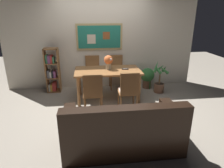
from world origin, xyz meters
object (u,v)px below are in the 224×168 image
(dining_table, at_px, (108,74))
(dining_chair_near_left, at_px, (93,91))
(dining_chair_far_left, at_px, (93,70))
(leather_couch, at_px, (123,131))
(tv_remote, at_px, (125,69))
(dining_chair_far_right, at_px, (116,69))
(bookshelf, at_px, (52,72))
(potted_ivy, at_px, (147,77))
(potted_palm, at_px, (159,81))
(dining_chair_near_right, at_px, (129,89))
(flower_vase, at_px, (108,61))

(dining_table, xyz_separation_m, dining_chair_near_left, (-0.38, -0.78, -0.11))
(dining_chair_near_left, height_order, dining_chair_far_left, same)
(leather_couch, distance_m, tv_remote, 2.00)
(dining_chair_near_left, height_order, tv_remote, dining_chair_near_left)
(dining_chair_near_left, relative_size, dining_chair_far_right, 1.00)
(dining_chair_far_left, xyz_separation_m, leather_couch, (0.38, -2.72, -0.22))
(dining_chair_near_left, xyz_separation_m, tv_remote, (0.80, 0.77, 0.22))
(bookshelf, relative_size, potted_ivy, 1.94)
(potted_palm, bearing_deg, dining_chair_near_left, -149.45)
(dining_chair_near_right, relative_size, flower_vase, 2.71)
(dining_chair_near_right, relative_size, dining_chair_far_right, 1.00)
(leather_couch, bearing_deg, dining_table, 91.05)
(dining_chair_far_left, distance_m, leather_couch, 2.76)
(dining_chair_far_left, bearing_deg, dining_chair_far_right, -1.24)
(dining_chair_near_right, bearing_deg, flower_vase, 112.16)
(tv_remote, bearing_deg, flower_vase, 169.35)
(dining_table, xyz_separation_m, bookshelf, (-1.41, 0.68, -0.09))
(bookshelf, bearing_deg, dining_table, -25.84)
(dining_chair_near_right, bearing_deg, leather_couch, -105.39)
(leather_couch, distance_m, flower_vase, 2.08)
(dining_chair_far_left, height_order, potted_palm, dining_chair_far_left)
(dining_chair_far_right, bearing_deg, tv_remote, -82.64)
(dining_chair_far_right, xyz_separation_m, leather_couch, (-0.28, -2.71, -0.22))
(dining_chair_far_left, xyz_separation_m, bookshelf, (-1.07, -0.12, 0.02))
(dining_chair_far_left, height_order, potted_ivy, dining_chair_far_left)
(dining_chair_near_right, height_order, flower_vase, flower_vase)
(bookshelf, distance_m, flower_vase, 1.61)
(bookshelf, xyz_separation_m, potted_ivy, (2.58, -0.06, -0.22))
(dining_chair_far_left, relative_size, potted_palm, 1.06)
(potted_palm, bearing_deg, bookshelf, 171.68)
(dining_table, distance_m, dining_chair_near_right, 0.84)
(dining_chair_near_right, xyz_separation_m, tv_remote, (0.06, 0.74, 0.22))
(dining_chair_near_left, relative_size, bookshelf, 0.78)
(dining_table, xyz_separation_m, potted_ivy, (1.18, 0.63, -0.31))
(dining_table, xyz_separation_m, leather_couch, (0.04, -1.92, -0.33))
(dining_chair_far_right, relative_size, potted_palm, 1.06)
(dining_chair_near_left, bearing_deg, bookshelf, 124.98)
(flower_vase, relative_size, tv_remote, 2.08)
(dining_table, height_order, bookshelf, bookshelf)
(potted_ivy, bearing_deg, leather_couch, -114.13)
(dining_table, relative_size, leather_couch, 0.86)
(dining_chair_far_right, height_order, tv_remote, dining_chair_far_right)
(dining_chair_near_left, bearing_deg, flower_vase, 64.26)
(dining_table, distance_m, potted_ivy, 1.37)
(dining_chair_near_right, relative_size, bookshelf, 0.78)
(flower_vase, bearing_deg, potted_ivy, 26.12)
(dining_chair_near_right, height_order, tv_remote, dining_chair_near_right)
(dining_chair_near_left, height_order, dining_chair_near_right, same)
(bookshelf, height_order, potted_palm, bookshelf)
(bookshelf, xyz_separation_m, flower_vase, (1.43, -0.62, 0.39))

